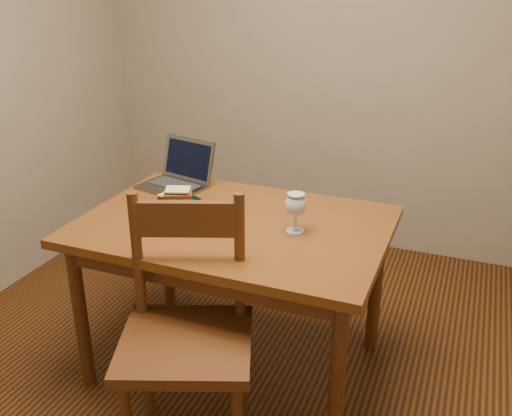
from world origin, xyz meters
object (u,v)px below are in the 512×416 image
at_px(chair, 186,325).
at_px(plate, 178,205).
at_px(laptop, 179,174).
at_px(table, 234,240).
at_px(milk_glass, 296,213).

distance_m(chair, plate, 0.69).
relative_size(chair, plate, 2.65).
bearing_deg(laptop, plate, -49.81).
relative_size(table, milk_glass, 7.62).
bearing_deg(milk_glass, plate, 174.83).
height_order(table, plate, plate).
relative_size(table, plate, 5.71).
xyz_separation_m(milk_glass, laptop, (-0.71, 0.31, -0.03)).
bearing_deg(plate, table, -10.33).
xyz_separation_m(chair, milk_glass, (0.24, 0.51, 0.28)).
distance_m(milk_glass, laptop, 0.78).
bearing_deg(chair, milk_glass, 43.91).
xyz_separation_m(chair, laptop, (-0.47, 0.83, 0.25)).
bearing_deg(table, chair, -86.35).
distance_m(plate, laptop, 0.30).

